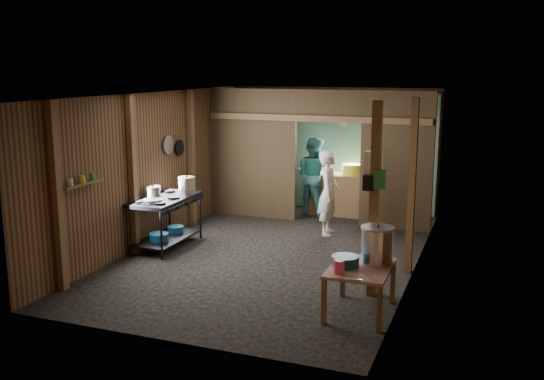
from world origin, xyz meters
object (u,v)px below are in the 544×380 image
at_px(cook, 329,193).
at_px(stove_pot_large, 187,186).
at_px(stock_pot, 377,246).
at_px(pink_bucket, 339,266).
at_px(gas_range, 166,222).
at_px(yellow_tub, 352,170).
at_px(prep_table, 360,290).

bearing_deg(cook, stove_pot_large, 112.89).
bearing_deg(cook, stock_pot, -161.83).
bearing_deg(stove_pot_large, pink_bucket, -35.65).
distance_m(stock_pot, pink_bucket, 0.66).
relative_size(stove_pot_large, cook, 0.20).
height_order(gas_range, pink_bucket, gas_range).
bearing_deg(stove_pot_large, yellow_tub, 51.19).
bearing_deg(pink_bucket, cook, 107.20).
xyz_separation_m(gas_range, yellow_tub, (2.44, 3.29, 0.53)).
relative_size(stove_pot_large, yellow_tub, 0.76).
distance_m(prep_table, cook, 3.65).
bearing_deg(prep_table, stock_pot, 56.06).
relative_size(stove_pot_large, stock_pot, 0.63).
bearing_deg(gas_range, yellow_tub, 53.43).
bearing_deg(cook, yellow_tub, -9.52).
height_order(pink_bucket, cook, cook).
bearing_deg(stock_pot, stove_pot_large, 153.24).
bearing_deg(cook, pink_bucket, -169.98).
height_order(yellow_tub, cook, cook).
distance_m(prep_table, yellow_tub, 5.11).
bearing_deg(stock_pot, pink_bucket, -123.19).
height_order(prep_table, stove_pot_large, stove_pot_large).
bearing_deg(yellow_tub, stock_pot, -73.08).
height_order(prep_table, pink_bucket, pink_bucket).
distance_m(gas_range, prep_table, 4.05).
xyz_separation_m(stove_pot_large, yellow_tub, (2.27, 2.82, -0.03)).
height_order(gas_range, prep_table, gas_range).
bearing_deg(stock_pot, cook, 115.35).
xyz_separation_m(pink_bucket, cook, (-1.14, 3.67, 0.10)).
height_order(prep_table, stock_pot, stock_pot).
xyz_separation_m(yellow_tub, cook, (-0.06, -1.54, -0.18)).
distance_m(gas_range, stove_pot_large, 0.75).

